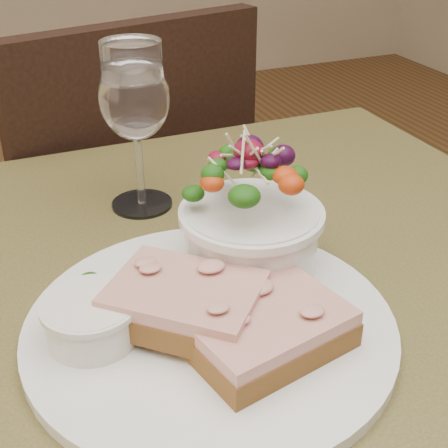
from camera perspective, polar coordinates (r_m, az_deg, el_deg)
name	(u,v)px	position (r m, az deg, el deg)	size (l,w,h in m)	color
cafe_table	(234,383)	(0.64, 0.88, -14.29)	(0.80, 0.80, 0.75)	#443B1D
chair_far	(115,304)	(1.34, -9.92, -7.22)	(0.51, 0.51, 0.90)	black
dinner_plate	(210,326)	(0.53, -1.27, -9.31)	(0.31, 0.31, 0.01)	white
sandwich_front	(265,328)	(0.50, 3.80, -9.46)	(0.14, 0.11, 0.03)	#493013
sandwich_back	(185,302)	(0.51, -3.58, -7.13)	(0.15, 0.15, 0.03)	#493013
ramekin	(91,318)	(0.51, -12.02, -8.43)	(0.07, 0.07, 0.04)	white
salad_bowl	(252,211)	(0.57, 2.54, 1.19)	(0.12, 0.12, 0.13)	white
garnish	(86,290)	(0.56, -12.47, -5.89)	(0.05, 0.04, 0.02)	#0F3509
wine_glass	(135,103)	(0.68, -8.17, 10.87)	(0.08, 0.08, 0.18)	white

